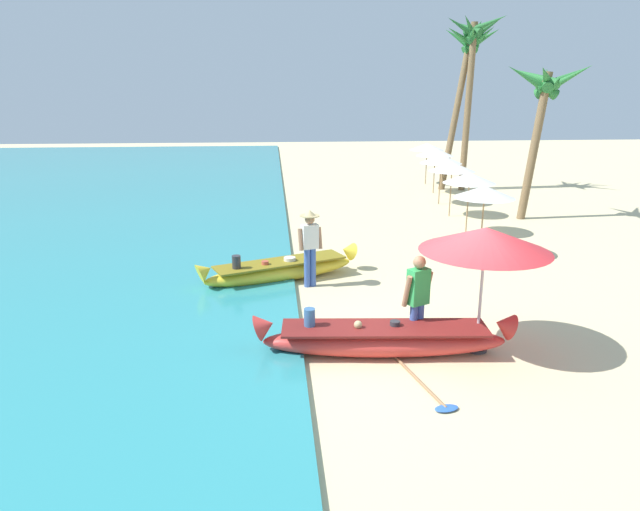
{
  "coord_description": "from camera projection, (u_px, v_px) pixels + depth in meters",
  "views": [
    {
      "loc": [
        -2.63,
        -9.1,
        4.39
      ],
      "look_at": [
        -1.65,
        2.86,
        0.9
      ],
      "focal_mm": 32.52,
      "sensor_mm": 36.0,
      "label": 1
    }
  ],
  "objects": [
    {
      "name": "palm_tree_mid_cluster",
      "position": [
        544.0,
        94.0,
        19.02
      ],
      "size": [
        2.78,
        2.66,
        5.23
      ],
      "color": "brown",
      "rests_on": "ground"
    },
    {
      "name": "palm_tree_leaning_seaward",
      "position": [
        467.0,
        58.0,
        24.49
      ],
      "size": [
        2.64,
        2.91,
        6.95
      ],
      "color": "brown",
      "rests_on": "ground"
    },
    {
      "name": "boat_yellow_midground",
      "position": [
        280.0,
        270.0,
        13.61
      ],
      "size": [
        3.9,
        2.11,
        0.78
      ],
      "color": "yellow",
      "rests_on": "ground"
    },
    {
      "name": "parasol_row_5",
      "position": [
        427.0,
        147.0,
        26.83
      ],
      "size": [
        1.6,
        1.6,
        1.91
      ],
      "color": "#8E6B47",
      "rests_on": "ground"
    },
    {
      "name": "parasol_row_3",
      "position": [
        441.0,
        159.0,
        22.18
      ],
      "size": [
        1.6,
        1.6,
        1.91
      ],
      "color": "#8E6B47",
      "rests_on": "ground"
    },
    {
      "name": "palm_tree_tall_inland",
      "position": [
        473.0,
        52.0,
        24.15
      ],
      "size": [
        2.56,
        2.72,
        7.3
      ],
      "color": "brown",
      "rests_on": "ground"
    },
    {
      "name": "parasol_row_1",
      "position": [
        470.0,
        178.0,
        17.56
      ],
      "size": [
        1.6,
        1.6,
        1.91
      ],
      "color": "#8E6B47",
      "rests_on": "ground"
    },
    {
      "name": "boat_red_foreground",
      "position": [
        384.0,
        339.0,
        9.83
      ],
      "size": [
        4.47,
        1.06,
        0.81
      ],
      "color": "red",
      "rests_on": "ground"
    },
    {
      "name": "patio_umbrella_large",
      "position": [
        485.0,
        240.0,
        9.5
      ],
      "size": [
        2.17,
        2.17,
        2.19
      ],
      "color": "#B7B7BC",
      "rests_on": "ground"
    },
    {
      "name": "parasol_row_2",
      "position": [
        452.0,
        167.0,
        20.04
      ],
      "size": [
        1.6,
        1.6,
        1.91
      ],
      "color": "#8E6B47",
      "rests_on": "ground"
    },
    {
      "name": "person_vendor_hatted",
      "position": [
        310.0,
        243.0,
        13.01
      ],
      "size": [
        0.58,
        0.44,
        1.78
      ],
      "color": "#3D5BA8",
      "rests_on": "ground"
    },
    {
      "name": "person_tourist_customer",
      "position": [
        418.0,
        296.0,
        9.99
      ],
      "size": [
        0.58,
        0.43,
        1.65
      ],
      "color": "#3D5BA8",
      "rests_on": "ground"
    },
    {
      "name": "ground_plane",
      "position": [
        427.0,
        348.0,
        10.14
      ],
      "size": [
        80.0,
        80.0,
        0.0
      ],
      "primitive_type": "plane",
      "color": "beige"
    },
    {
      "name": "parasol_row_0",
      "position": [
        485.0,
        192.0,
        15.22
      ],
      "size": [
        1.6,
        1.6,
        1.91
      ],
      "color": "#8E6B47",
      "rests_on": "ground"
    },
    {
      "name": "parasol_row_4",
      "position": [
        435.0,
        152.0,
        24.57
      ],
      "size": [
        1.6,
        1.6,
        1.91
      ],
      "color": "#8E6B47",
      "rests_on": "ground"
    },
    {
      "name": "paddle",
      "position": [
        427.0,
        389.0,
        8.71
      ],
      "size": [
        0.61,
        1.82,
        0.05
      ],
      "color": "#8E6B47",
      "rests_on": "ground"
    }
  ]
}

